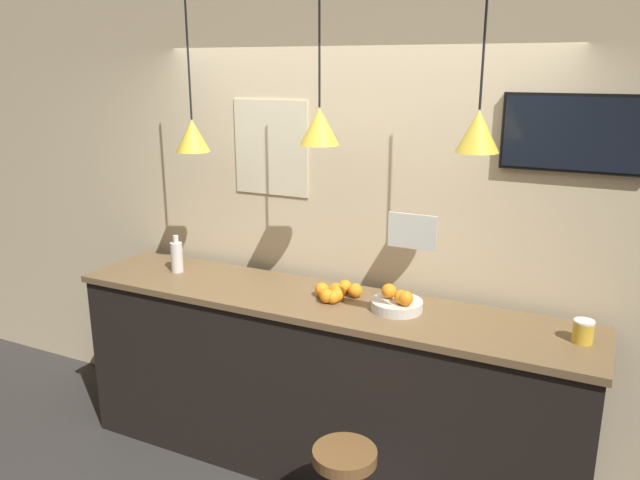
# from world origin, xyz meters

# --- Properties ---
(back_wall) EXTENTS (8.00, 0.06, 2.90)m
(back_wall) POSITION_xyz_m (0.00, 1.10, 1.45)
(back_wall) COLOR beige
(back_wall) RESTS_ON ground_plane
(service_counter) EXTENTS (3.08, 0.62, 1.10)m
(service_counter) POSITION_xyz_m (0.00, 0.68, 0.55)
(service_counter) COLOR black
(service_counter) RESTS_ON ground_plane
(fruit_bowl) EXTENTS (0.28, 0.28, 0.14)m
(fruit_bowl) POSITION_xyz_m (0.45, 0.71, 1.15)
(fruit_bowl) COLOR beige
(fruit_bowl) RESTS_ON service_counter
(orange_pile) EXTENTS (0.26, 0.26, 0.09)m
(orange_pile) POSITION_xyz_m (0.08, 0.72, 1.14)
(orange_pile) COLOR orange
(orange_pile) RESTS_ON service_counter
(juice_bottle) EXTENTS (0.08, 0.08, 0.24)m
(juice_bottle) POSITION_xyz_m (-1.05, 0.72, 1.21)
(juice_bottle) COLOR silver
(juice_bottle) RESTS_ON service_counter
(spread_jar) EXTENTS (0.10, 0.10, 0.11)m
(spread_jar) POSITION_xyz_m (1.39, 0.72, 1.16)
(spread_jar) COLOR gold
(spread_jar) RESTS_ON service_counter
(pendant_lamp_left) EXTENTS (0.20, 0.20, 0.90)m
(pendant_lamp_left) POSITION_xyz_m (-0.84, 0.68, 2.00)
(pendant_lamp_left) COLOR black
(pendant_lamp_middle) EXTENTS (0.21, 0.21, 0.82)m
(pendant_lamp_middle) POSITION_xyz_m (0.00, 0.68, 2.08)
(pendant_lamp_middle) COLOR black
(pendant_lamp_right) EXTENTS (0.21, 0.21, 0.81)m
(pendant_lamp_right) POSITION_xyz_m (0.84, 0.68, 2.10)
(pendant_lamp_right) COLOR black
(mounted_tv) EXTENTS (0.72, 0.04, 0.39)m
(mounted_tv) POSITION_xyz_m (1.24, 1.05, 2.06)
(mounted_tv) COLOR black
(hanging_menu_board) EXTENTS (0.24, 0.01, 0.17)m
(hanging_menu_board) POSITION_xyz_m (0.60, 0.45, 1.63)
(hanging_menu_board) COLOR silver
(wall_poster) EXTENTS (0.52, 0.01, 0.59)m
(wall_poster) POSITION_xyz_m (-0.53, 1.07, 1.89)
(wall_poster) COLOR beige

